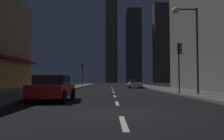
# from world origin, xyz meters

# --- Properties ---
(ground_plane) EXTENTS (78.00, 136.00, 0.10)m
(ground_plane) POSITION_xyz_m (0.00, 32.00, -0.05)
(ground_plane) COLOR black
(sidewalk_right) EXTENTS (4.00, 76.00, 0.15)m
(sidewalk_right) POSITION_xyz_m (7.00, 32.00, 0.07)
(sidewalk_right) COLOR #605E59
(sidewalk_right) RESTS_ON ground
(sidewalk_left) EXTENTS (4.00, 76.00, 0.15)m
(sidewalk_left) POSITION_xyz_m (-7.00, 32.00, 0.07)
(sidewalk_left) COLOR #605E59
(sidewalk_left) RESTS_ON ground
(lane_marking_center) EXTENTS (0.16, 38.60, 0.01)m
(lane_marking_center) POSITION_xyz_m (0.00, 16.20, 0.01)
(lane_marking_center) COLOR silver
(lane_marking_center) RESTS_ON ground
(skyscraper_distant_tall) EXTENTS (7.25, 7.25, 56.32)m
(skyscraper_distant_tall) POSITION_xyz_m (0.66, 127.21, 28.16)
(skyscraper_distant_tall) COLOR brown
(skyscraper_distant_tall) RESTS_ON ground
(skyscraper_distant_mid) EXTENTS (8.56, 8.93, 43.37)m
(skyscraper_distant_mid) POSITION_xyz_m (13.76, 121.46, 21.69)
(skyscraper_distant_mid) COLOR #413E31
(skyscraper_distant_mid) RESTS_ON ground
(skyscraper_distant_short) EXTENTS (8.43, 6.68, 44.21)m
(skyscraper_distant_short) POSITION_xyz_m (28.36, 114.16, 22.11)
(skyscraper_distant_short) COLOR #484436
(skyscraper_distant_short) RESTS_ON ground
(skyscraper_distant_slender) EXTENTS (7.78, 6.39, 37.66)m
(skyscraper_distant_slender) POSITION_xyz_m (37.18, 149.56, 18.83)
(skyscraper_distant_slender) COLOR #504C3C
(skyscraper_distant_slender) RESTS_ON ground
(car_parked_near) EXTENTS (1.98, 4.24, 1.45)m
(car_parked_near) POSITION_xyz_m (-3.60, 4.58, 0.74)
(car_parked_near) COLOR #B21919
(car_parked_near) RESTS_ON ground
(car_parked_far) EXTENTS (1.98, 4.24, 1.45)m
(car_parked_far) POSITION_xyz_m (3.60, 26.79, 0.74)
(car_parked_far) COLOR silver
(car_parked_far) RESTS_ON ground
(fire_hydrant_far_left) EXTENTS (0.42, 0.30, 0.65)m
(fire_hydrant_far_left) POSITION_xyz_m (-5.90, 24.70, 0.45)
(fire_hydrant_far_left) COLOR #B2B2B2
(fire_hydrant_far_left) RESTS_ON sidewalk_left
(traffic_light_near_right) EXTENTS (0.32, 0.48, 4.20)m
(traffic_light_near_right) POSITION_xyz_m (5.50, 10.44, 3.19)
(traffic_light_near_right) COLOR #2D2D2D
(traffic_light_near_right) RESTS_ON sidewalk_right
(traffic_light_far_left) EXTENTS (0.32, 0.48, 4.20)m
(traffic_light_far_left) POSITION_xyz_m (-5.50, 33.31, 3.19)
(traffic_light_far_left) COLOR #2D2D2D
(traffic_light_far_left) RESTS_ON sidewalk_left
(street_lamp_right) EXTENTS (1.96, 0.56, 6.58)m
(street_lamp_right) POSITION_xyz_m (5.38, 8.35, 5.07)
(street_lamp_right) COLOR #38383D
(street_lamp_right) RESTS_ON sidewalk_right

